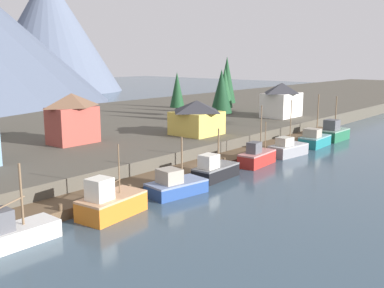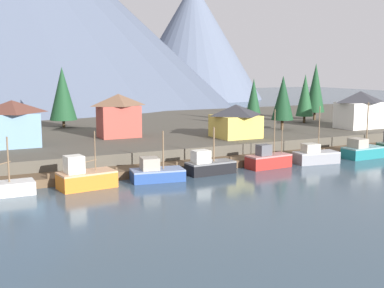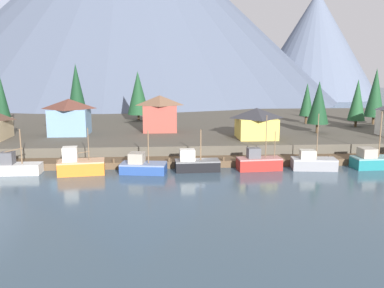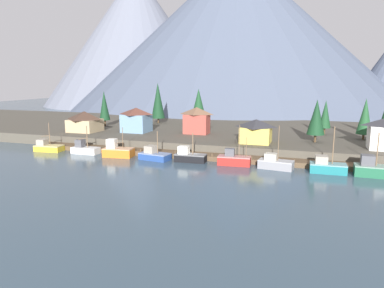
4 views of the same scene
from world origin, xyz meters
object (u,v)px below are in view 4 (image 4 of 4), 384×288
Objects in this scene: conifer_mid_left at (158,101)px; fishing_boat_grey at (275,163)px; fishing_boat_orange at (118,151)px; fishing_boat_white at (85,149)px; conifer_back_right at (316,117)px; house_yellow at (256,131)px; house_red at (197,120)px; fishing_boat_green at (372,169)px; fishing_boat_yellow at (48,147)px; fishing_boat_blue at (154,155)px; fishing_boat_red at (234,160)px; conifer_near_right at (104,106)px; fishing_boat_black at (189,156)px; fishing_boat_teal at (327,166)px; conifer_back_left at (325,114)px; conifer_centre at (365,116)px; house_blue at (136,120)px; conifer_mid_right at (199,105)px; house_tan at (85,121)px.

fishing_boat_grey is at bearing -43.31° from conifer_mid_left.
fishing_boat_white is at bearing 168.78° from fishing_boat_orange.
conifer_back_right is at bearing -23.88° from conifer_mid_left.
house_red reaches higher than house_yellow.
fishing_boat_green is (16.31, 0.09, 0.26)m from fishing_boat_grey.
fishing_boat_yellow reaches higher than fishing_boat_blue.
fishing_boat_red is 0.75× the size of conifer_near_right.
fishing_boat_red is at bearing -100.67° from house_yellow.
fishing_boat_black is at bearing -173.86° from fishing_boat_grey.
fishing_boat_green is at bearing -61.49° from conifer_back_right.
fishing_boat_teal reaches higher than fishing_boat_white.
conifer_back_left is at bearing 104.57° from fishing_boat_green.
fishing_boat_teal is at bearing -5.71° from fishing_boat_yellow.
fishing_boat_black is at bearing -131.41° from conifer_back_left.
fishing_boat_red is at bearing -55.36° from house_red.
fishing_boat_grey is at bearing -125.81° from conifer_centre.
fishing_boat_red is at bearing -119.91° from conifer_back_left.
house_blue reaches higher than house_yellow.
conifer_mid_right reaches higher than conifer_near_right.
conifer_mid_left is at bearing 156.12° from conifer_back_right.
conifer_mid_left is at bearing 166.54° from conifer_centre.
house_red reaches higher than fishing_boat_teal.
fishing_boat_green is 20.76m from conifer_back_right.
fishing_boat_orange is at bearing -144.42° from conifer_back_left.
fishing_boat_black is 17.00m from fishing_boat_grey.
fishing_boat_yellow is at bearing -122.66° from conifer_mid_right.
conifer_back_right reaches higher than house_tan.
conifer_mid_left is (1.12, 38.00, 8.68)m from fishing_boat_white.
fishing_boat_green is at bearing -0.09° from fishing_boat_white.
conifer_back_right is at bearing -100.11° from conifer_back_left.
fishing_boat_orange is 16.14m from fishing_boat_black.
fishing_boat_teal is 26.73m from conifer_centre.
house_red is 0.54× the size of conifer_mid_left.
fishing_boat_black is 0.94× the size of house_yellow.
fishing_boat_black is at bearing -144.67° from conifer_back_right.
fishing_boat_yellow is 47.85m from house_yellow.
conifer_near_right is at bearing 178.69° from conifer_centre.
house_tan is 0.75× the size of conifer_near_right.
fishing_boat_grey is 14.39m from house_yellow.
conifer_mid_left is at bearing 126.61° from fishing_boat_red.
conifer_mid_left is (-40.79, 38.46, 8.65)m from fishing_boat_grey.
conifer_back_right reaches higher than house_yellow.
fishing_boat_red is 13.17m from house_yellow.
fishing_boat_green reaches higher than fishing_boat_white.
conifer_back_right reaches higher than fishing_boat_green.
fishing_boat_black is 33.31m from fishing_boat_green.
fishing_boat_orange is (8.79, -0.69, 0.25)m from fishing_boat_white.
fishing_boat_blue is at bearing -96.52° from house_red.
conifer_back_right reaches higher than fishing_boat_teal.
house_tan is 34.12m from conifer_mid_right.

